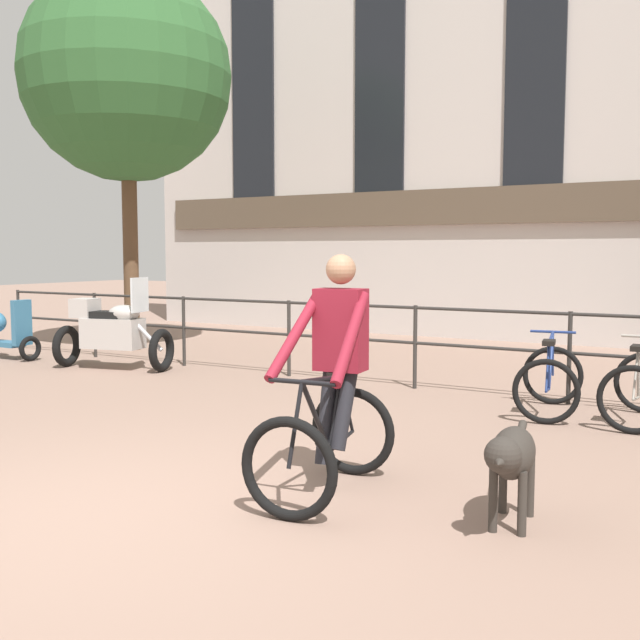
# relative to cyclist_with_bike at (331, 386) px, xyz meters

# --- Properties ---
(ground_plane) EXTENTS (60.00, 60.00, 0.00)m
(ground_plane) POSITION_rel_cyclist_with_bike_xyz_m (-1.06, -1.16, -0.76)
(ground_plane) COLOR #8E7060
(canal_railing) EXTENTS (15.05, 0.05, 1.05)m
(canal_railing) POSITION_rel_cyclist_with_bike_xyz_m (-1.06, 4.04, -0.05)
(canal_railing) COLOR #2D2B28
(canal_railing) RESTS_ON ground_plane
(building_facade) EXTENTS (18.00, 0.72, 9.96)m
(building_facade) POSITION_rel_cyclist_with_bike_xyz_m (-1.06, 9.83, 4.20)
(building_facade) COLOR beige
(building_facade) RESTS_ON ground_plane
(cyclist_with_bike) EXTENTS (0.80, 1.23, 1.70)m
(cyclist_with_bike) POSITION_rel_cyclist_with_bike_xyz_m (0.00, 0.00, 0.00)
(cyclist_with_bike) COLOR black
(cyclist_with_bike) RESTS_ON ground_plane
(dog) EXTENTS (0.34, 1.01, 0.65)m
(dog) POSITION_rel_cyclist_with_bike_xyz_m (1.33, -0.10, -0.31)
(dog) COLOR #332D28
(dog) RESTS_ON ground_plane
(parked_motorcycle) EXTENTS (1.81, 0.98, 1.35)m
(parked_motorcycle) POSITION_rel_cyclist_with_bike_xyz_m (-5.51, 3.26, -0.20)
(parked_motorcycle) COLOR black
(parked_motorcycle) RESTS_ON ground_plane
(parked_bicycle_near_lamp) EXTENTS (0.83, 1.20, 0.86)m
(parked_bicycle_near_lamp) POSITION_rel_cyclist_with_bike_xyz_m (0.75, 3.38, -0.41)
(parked_bicycle_near_lamp) COLOR black
(parked_bicycle_near_lamp) RESTS_ON ground_plane
(parked_bicycle_mid_left) EXTENTS (0.67, 1.11, 0.86)m
(parked_bicycle_mid_left) POSITION_rel_cyclist_with_bike_xyz_m (1.64, 3.38, -0.41)
(parked_bicycle_mid_left) COLOR black
(parked_bicycle_mid_left) RESTS_ON ground_plane
(parked_scooter) EXTENTS (1.28, 0.41, 0.96)m
(parked_scooter) POSITION_rel_cyclist_with_bike_xyz_m (-7.86, 3.19, -0.30)
(parked_scooter) COLOR black
(parked_scooter) RESTS_ON ground_plane
(tree_canalside_left) EXTENTS (3.58, 3.58, 6.50)m
(tree_canalside_left) POSITION_rel_cyclist_with_bike_xyz_m (-6.84, 5.05, 3.93)
(tree_canalside_left) COLOR brown
(tree_canalside_left) RESTS_ON ground_plane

